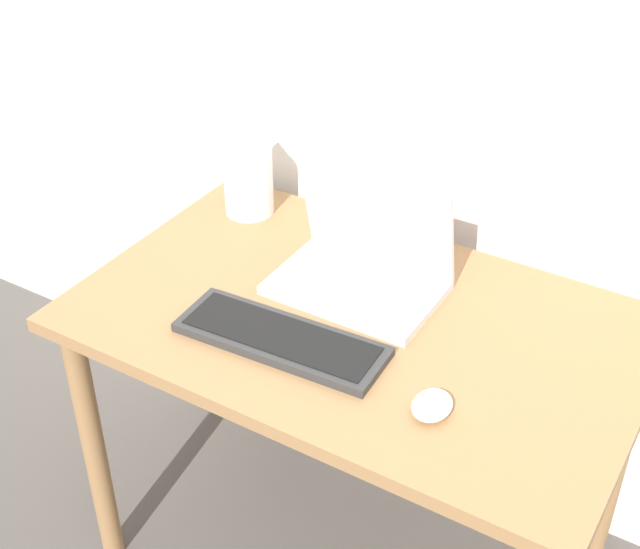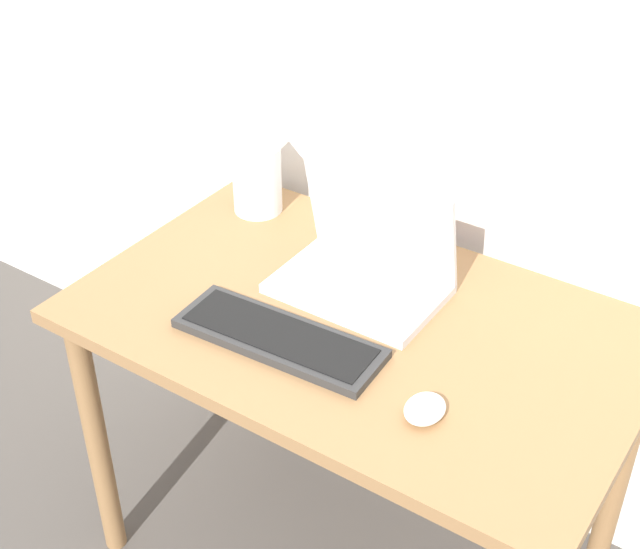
{
  "view_description": "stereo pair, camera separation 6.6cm",
  "coord_description": "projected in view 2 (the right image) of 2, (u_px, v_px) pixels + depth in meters",
  "views": [
    {
      "loc": [
        0.66,
        -0.89,
        1.78
      ],
      "look_at": [
        -0.07,
        0.31,
        0.82
      ],
      "focal_mm": 50.0,
      "sensor_mm": 36.0,
      "label": 1
    },
    {
      "loc": [
        0.71,
        -0.85,
        1.78
      ],
      "look_at": [
        -0.07,
        0.31,
        0.82
      ],
      "focal_mm": 50.0,
      "sensor_mm": 36.0,
      "label": 2
    }
  ],
  "objects": [
    {
      "name": "mouse",
      "position": [
        425.0,
        409.0,
        1.51
      ],
      "size": [
        0.07,
        0.09,
        0.03
      ],
      "color": "white",
      "rests_on": "desk"
    },
    {
      "name": "keyboard",
      "position": [
        279.0,
        338.0,
        1.68
      ],
      "size": [
        0.41,
        0.16,
        0.02
      ],
      "color": "#2D2D2D",
      "rests_on": "desk"
    },
    {
      "name": "vase",
      "position": [
        256.0,
        166.0,
        2.03
      ],
      "size": [
        0.11,
        0.11,
        0.23
      ],
      "color": "white",
      "rests_on": "desk"
    },
    {
      "name": "desk",
      "position": [
        357.0,
        356.0,
        1.8
      ],
      "size": [
        1.11,
        0.69,
        0.72
      ],
      "color": "olive",
      "rests_on": "ground_plane"
    },
    {
      "name": "laptop",
      "position": [
        366.0,
        265.0,
        1.81
      ],
      "size": [
        0.33,
        0.23,
        0.24
      ],
      "color": "silver",
      "rests_on": "desk"
    }
  ]
}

